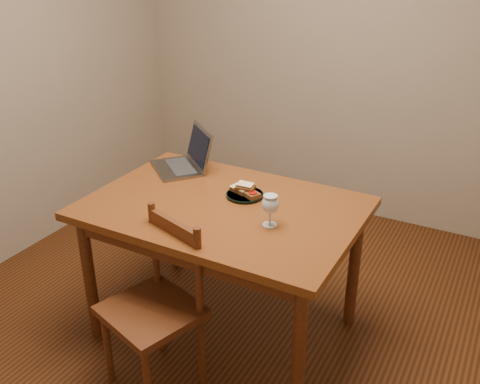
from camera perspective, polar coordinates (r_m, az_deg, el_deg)
The scene contains 10 objects.
floor at distance 3.03m, azimuth -0.81°, elevation -13.69°, with size 3.20×3.20×0.02m, color black.
back_wall at distance 3.88m, azimuth 11.25°, elevation 16.05°, with size 3.20×0.02×2.60m, color gray.
table at distance 2.61m, azimuth -1.79°, elevation -3.04°, with size 1.30×0.90×0.74m.
chair at distance 2.44m, azimuth -9.08°, elevation -11.27°, with size 0.49×0.47×0.42m.
plate at distance 2.65m, azimuth 0.51°, elevation -0.33°, with size 0.19×0.19×0.02m, color black.
sandwich_cheese at distance 2.66m, azimuth 0.01°, elevation 0.33°, with size 0.10×0.06×0.03m, color #381E0C, non-canonical shape.
sandwich_tomato at distance 2.62m, azimuth 1.11°, elevation -0.10°, with size 0.10×0.06×0.03m, color #381E0C, non-canonical shape.
sandwich_top at distance 2.64m, azimuth 0.56°, elevation 0.56°, with size 0.09×0.06×0.03m, color #381E0C, non-canonical shape.
milk_glass at distance 2.36m, azimuth 3.23°, elevation -1.98°, with size 0.08×0.08×0.15m, color white, non-canonical shape.
laptop at distance 2.98m, azimuth -5.69°, elevation 3.65°, with size 0.42×0.42×0.22m.
Camera 1 is at (1.16, -2.04, 1.90)m, focal length 40.00 mm.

